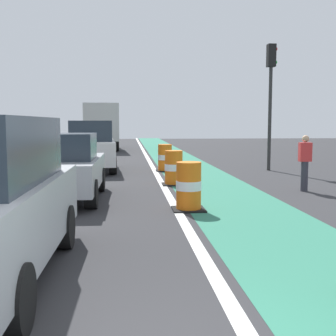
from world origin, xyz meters
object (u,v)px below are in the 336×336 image
traffic_barrel_back (165,158)px  parked_suv_third (91,145)px  parked_sedan_second (63,168)px  traffic_light_corner (271,84)px  traffic_barrel_front (189,187)px  traffic_barrel_mid (174,168)px  pedestrian_crossing (305,161)px  delivery_truck_down_block (100,124)px

traffic_barrel_back → parked_suv_third: bearing=171.4°
parked_sedan_second → traffic_light_corner: traffic_light_corner is taller
traffic_barrel_front → traffic_barrel_back: same height
traffic_barrel_mid → pedestrian_crossing: (3.61, -1.60, 0.33)m
parked_sedan_second → parked_suv_third: bearing=88.6°
parked_sedan_second → traffic_barrel_back: (3.15, 6.41, -0.30)m
traffic_barrel_front → traffic_barrel_back: size_ratio=1.00×
traffic_light_corner → parked_sedan_second: bearing=-139.6°
traffic_barrel_front → traffic_barrel_mid: size_ratio=1.00×
traffic_light_corner → traffic_barrel_back: bearing=179.1°
traffic_barrel_back → pedestrian_crossing: bearing=-57.5°
delivery_truck_down_block → traffic_light_corner: traffic_light_corner is taller
parked_sedan_second → parked_suv_third: 6.87m
parked_sedan_second → traffic_barrel_mid: 3.95m
parked_suv_third → pedestrian_crossing: (6.52, -6.01, -0.17)m
traffic_barrel_front → traffic_light_corner: 9.56m
parked_sedan_second → delivery_truck_down_block: size_ratio=0.53×
parked_sedan_second → delivery_truck_down_block: delivery_truck_down_block is taller
traffic_barrel_back → traffic_light_corner: (4.30, -0.07, 2.97)m
parked_sedan_second → traffic_barrel_mid: bearing=38.4°
pedestrian_crossing → traffic_barrel_back: bearing=122.5°
parked_sedan_second → pedestrian_crossing: bearing=7.2°
traffic_barrel_mid → parked_suv_third: bearing=123.4°
traffic_barrel_back → traffic_light_corner: traffic_light_corner is taller
parked_sedan_second → delivery_truck_down_block: (-0.31, 21.07, 1.01)m
traffic_barrel_back → delivery_truck_down_block: bearing=103.3°
parked_suv_third → delivery_truck_down_block: (-0.48, 14.21, 0.81)m
traffic_barrel_front → parked_suv_third: bearing=108.5°
parked_suv_third → traffic_light_corner: 7.70m
parked_sedan_second → parked_suv_third: parked_suv_third is taller
traffic_barrel_front → pedestrian_crossing: bearing=33.4°
traffic_barrel_front → traffic_barrel_back: 8.00m
delivery_truck_down_block → pedestrian_crossing: bearing=-70.9°
parked_sedan_second → traffic_barrel_back: size_ratio=3.78×
parked_suv_third → pedestrian_crossing: bearing=-42.7°
traffic_barrel_mid → traffic_barrel_front: bearing=-91.2°
parked_sedan_second → parked_suv_third: (0.17, 6.86, 0.20)m
parked_suv_third → traffic_barrel_front: (2.83, -8.45, -0.50)m
parked_sedan_second → traffic_light_corner: 10.14m
parked_suv_third → traffic_barrel_mid: 5.31m
delivery_truck_down_block → traffic_light_corner: (7.75, -14.72, 1.65)m
parked_sedan_second → parked_suv_third: size_ratio=0.88×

